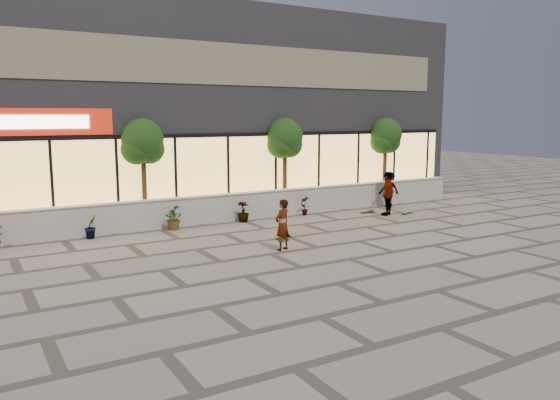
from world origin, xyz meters
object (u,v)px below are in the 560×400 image
skater_right_far (389,189)px  skateboard_right_near (367,211)px  tree_mideast (285,140)px  skater_right_near (388,194)px  tree_midwest (143,144)px  skateboard_center (284,236)px  skateboard_right_far (407,212)px  tree_east (386,138)px  skater_center (282,225)px

skater_right_far → skateboard_right_near: skater_right_far is taller
tree_mideast → skater_right_near: (3.07, -2.99, -2.11)m
tree_midwest → skater_right_near: size_ratio=2.24×
skateboard_center → skateboard_right_far: size_ratio=1.08×
skateboard_center → skater_right_near: bearing=-10.4°
tree_midwest → skateboard_right_near: tree_midwest is taller
tree_east → skateboard_right_near: (-2.73, -2.08, -2.90)m
skater_right_near → skateboard_center: bearing=-11.8°
skater_center → skateboard_right_near: skater_center is taller
skater_center → skateboard_center: skater_center is taller
tree_midwest → tree_east: same height
tree_mideast → tree_east: (5.50, 0.00, 0.00)m
tree_midwest → skateboard_center: (3.29, -4.44, -2.90)m
tree_east → skater_center: size_ratio=2.54×
tree_east → skater_right_near: size_ratio=2.24×
skater_right_near → skateboard_right_near: size_ratio=2.03×
tree_midwest → tree_east: size_ratio=1.00×
skater_right_near → tree_east: bearing=-155.1°
skater_center → skater_right_far: (8.12, 4.42, 0.01)m
tree_midwest → tree_east: (11.50, 0.00, 0.00)m
tree_mideast → skateboard_right_far: tree_mideast is taller
skater_right_near → tree_midwest: bearing=-44.1°
skater_right_near → skateboard_right_far: (0.93, -0.18, -0.80)m
skater_center → tree_east: bearing=-168.7°
tree_midwest → skateboard_center: size_ratio=4.56×
skater_right_far → skateboard_right_near: 2.01m
skater_center → tree_mideast: bearing=-143.0°
tree_mideast → skateboard_center: (-2.71, -4.44, -2.90)m
tree_mideast → skateboard_right_far: 5.87m
skateboard_right_near → skateboard_right_far: bearing=-52.4°
skateboard_center → skateboard_right_far: 6.83m
skateboard_center → skateboard_right_near: 5.97m
skateboard_center → skateboard_right_near: skateboard_center is taller
skateboard_right_near → skateboard_right_far: size_ratio=1.08×
skater_center → skater_right_near: size_ratio=0.89×
tree_midwest → tree_mideast: same height
tree_mideast → skater_right_near: 4.77m
tree_midwest → tree_east: 11.50m
skater_right_near → skateboard_center: 6.01m
tree_midwest → skateboard_right_near: 9.47m
skateboard_right_far → tree_east: bearing=49.7°
tree_mideast → skateboard_center: bearing=-121.4°
tree_east → skater_right_far: size_ratio=2.49×
tree_mideast → tree_east: 5.50m
skateboard_center → skateboard_right_near: bearing=-1.2°
tree_east → skateboard_right_far: tree_east is taller
skater_right_far → skateboard_right_far: skater_right_far is taller
skater_right_far → tree_mideast: bearing=-6.4°
skater_right_near → skateboard_center: (-5.78, -1.45, -0.79)m
tree_midwest → skateboard_right_far: (10.00, -3.16, -2.91)m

